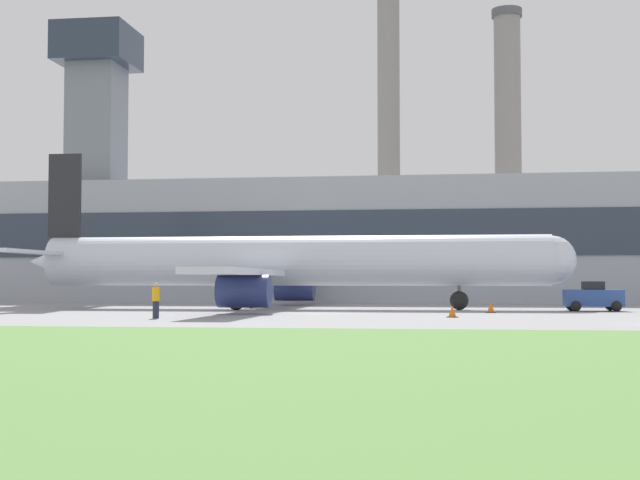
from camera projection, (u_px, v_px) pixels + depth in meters
ground_plane at (313, 312)px, 51.12m from camera, size 400.00×400.00×0.00m
grass_strip at (0, 387)px, 15.00m from camera, size 240.00×37.00×0.06m
terminal_building at (340, 236)px, 77.33m from camera, size 81.73×10.67×24.89m
smokestack_left at (389, 137)px, 106.33m from camera, size 3.07×3.07×37.75m
smokestack_right at (508, 151)px, 103.75m from camera, size 3.55×3.55×33.68m
airplane at (285, 263)px, 57.12m from camera, size 35.56×31.84×10.30m
pushback_tug at (593, 298)px, 53.45m from camera, size 3.37×2.46×1.78m
ground_crew_person at (156, 300)px, 43.03m from camera, size 0.52×0.52×1.72m
traffic_cone_near_nose at (491, 307)px, 50.57m from camera, size 0.56×0.56×0.69m
traffic_cone_wingtip at (452, 312)px, 44.25m from camera, size 0.58×0.58×0.60m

